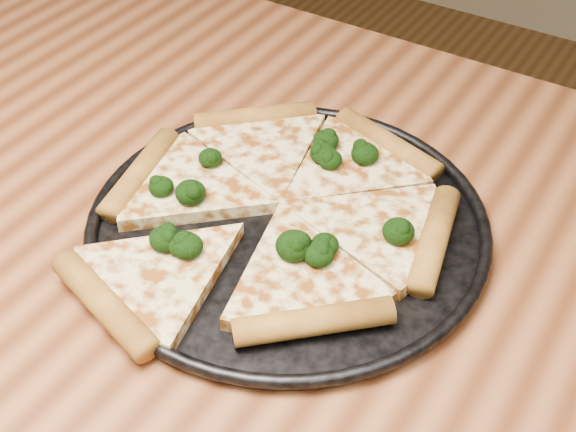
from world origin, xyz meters
The scene contains 4 objects.
dining_table centered at (0.00, 0.00, 0.66)m, with size 1.20×0.90×0.75m.
pizza_pan centered at (0.03, 0.10, 0.76)m, with size 0.34×0.34×0.02m.
pizza centered at (0.02, 0.10, 0.77)m, with size 0.31×0.35×0.02m.
broccoli_florets centered at (0.02, 0.09, 0.78)m, with size 0.22×0.21×0.02m.
Camera 1 is at (0.29, -0.32, 1.20)m, focal length 48.41 mm.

